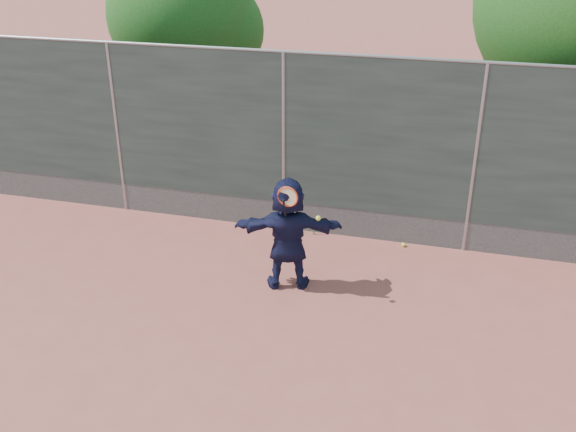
# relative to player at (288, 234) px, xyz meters

# --- Properties ---
(ground) EXTENTS (80.00, 80.00, 0.00)m
(ground) POSITION_rel_player_xyz_m (-0.56, -1.72, -0.83)
(ground) COLOR #9E4C42
(ground) RESTS_ON ground
(player) EXTENTS (1.61, 0.85, 1.66)m
(player) POSITION_rel_player_xyz_m (0.00, 0.00, 0.00)
(player) COLOR #131636
(player) RESTS_ON ground
(ball_ground) EXTENTS (0.07, 0.07, 0.07)m
(ball_ground) POSITION_rel_player_xyz_m (1.50, 1.63, -0.80)
(ball_ground) COLOR #DBEE34
(ball_ground) RESTS_ON ground
(fence) EXTENTS (20.00, 0.06, 3.03)m
(fence) POSITION_rel_player_xyz_m (-0.56, 1.78, 0.75)
(fence) COLOR #38423D
(fence) RESTS_ON ground
(swing_action) EXTENTS (0.62, 0.17, 0.51)m
(swing_action) POSITION_rel_player_xyz_m (0.09, -0.20, 0.62)
(swing_action) COLOR #EC3F16
(swing_action) RESTS_ON ground
(tree_left) EXTENTS (3.15, 3.00, 4.53)m
(tree_left) POSITION_rel_player_xyz_m (-3.40, 4.83, 2.11)
(tree_left) COLOR #382314
(tree_left) RESTS_ON ground
(weed_clump) EXTENTS (0.68, 0.07, 0.30)m
(weed_clump) POSITION_rel_player_xyz_m (-0.26, 1.66, -0.70)
(weed_clump) COLOR #387226
(weed_clump) RESTS_ON ground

